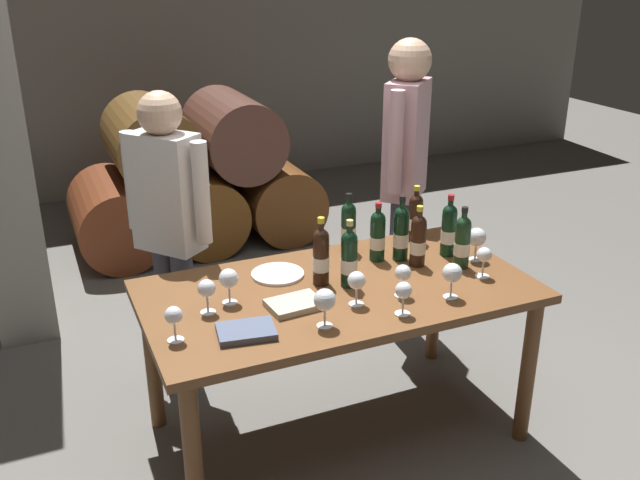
# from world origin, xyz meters

# --- Properties ---
(ground_plane) EXTENTS (14.00, 14.00, 0.00)m
(ground_plane) POSITION_xyz_m (0.00, 0.00, 0.00)
(ground_plane) COLOR #66635E
(cellar_back_wall) EXTENTS (10.00, 0.24, 2.80)m
(cellar_back_wall) POSITION_xyz_m (0.00, 4.20, 1.40)
(cellar_back_wall) COLOR gray
(cellar_back_wall) RESTS_ON ground_plane
(barrel_stack) EXTENTS (1.86, 0.90, 1.15)m
(barrel_stack) POSITION_xyz_m (0.00, 2.60, 0.52)
(barrel_stack) COLOR brown
(barrel_stack) RESTS_ON ground_plane
(dining_table) EXTENTS (1.70, 0.90, 0.76)m
(dining_table) POSITION_xyz_m (0.00, 0.00, 0.67)
(dining_table) COLOR brown
(dining_table) RESTS_ON ground_plane
(wine_bottle_0) EXTENTS (0.07, 0.07, 0.31)m
(wine_bottle_0) POSITION_xyz_m (0.64, 0.12, 0.89)
(wine_bottle_0) COLOR black
(wine_bottle_0) RESTS_ON dining_table
(wine_bottle_1) EXTENTS (0.07, 0.07, 0.29)m
(wine_bottle_1) POSITION_xyz_m (0.30, 0.20, 0.88)
(wine_bottle_1) COLOR black
(wine_bottle_1) RESTS_ON dining_table
(wine_bottle_2) EXTENTS (0.07, 0.07, 0.30)m
(wine_bottle_2) POSITION_xyz_m (0.22, 0.35, 0.89)
(wine_bottle_2) COLOR black
(wine_bottle_2) RESTS_ON dining_table
(wine_bottle_3) EXTENTS (0.07, 0.07, 0.30)m
(wine_bottle_3) POSITION_xyz_m (0.61, -0.03, 0.89)
(wine_bottle_3) COLOR #19381E
(wine_bottle_3) RESTS_ON dining_table
(wine_bottle_4) EXTENTS (0.07, 0.07, 0.29)m
(wine_bottle_4) POSITION_xyz_m (0.59, 0.34, 0.89)
(wine_bottle_4) COLOR black
(wine_bottle_4) RESTS_ON dining_table
(wine_bottle_5) EXTENTS (0.07, 0.07, 0.31)m
(wine_bottle_5) POSITION_xyz_m (-0.05, 0.07, 0.89)
(wine_bottle_5) COLOR black
(wine_bottle_5) RESTS_ON dining_table
(wine_bottle_6) EXTENTS (0.07, 0.07, 0.29)m
(wine_bottle_6) POSITION_xyz_m (0.44, 0.07, 0.89)
(wine_bottle_6) COLOR black
(wine_bottle_6) RESTS_ON dining_table
(wine_bottle_7) EXTENTS (0.07, 0.07, 0.32)m
(wine_bottle_7) POSITION_xyz_m (0.40, 0.16, 0.90)
(wine_bottle_7) COLOR black
(wine_bottle_7) RESTS_ON dining_table
(wine_bottle_8) EXTENTS (0.07, 0.07, 0.31)m
(wine_bottle_8) POSITION_xyz_m (0.05, -0.00, 0.89)
(wine_bottle_8) COLOR black
(wine_bottle_8) RESTS_ON dining_table
(wine_glass_0) EXTENTS (0.08, 0.08, 0.16)m
(wine_glass_0) POSITION_xyz_m (0.40, -0.28, 0.87)
(wine_glass_0) COLOR white
(wine_glass_0) RESTS_ON dining_table
(wine_glass_1) EXTENTS (0.07, 0.07, 0.14)m
(wine_glass_1) POSITION_xyz_m (-0.75, -0.17, 0.86)
(wine_glass_1) COLOR white
(wine_glass_1) RESTS_ON dining_table
(wine_glass_2) EXTENTS (0.07, 0.07, 0.15)m
(wine_glass_2) POSITION_xyz_m (-0.58, -0.00, 0.86)
(wine_glass_2) COLOR white
(wine_glass_2) RESTS_ON dining_table
(wine_glass_3) EXTENTS (0.07, 0.07, 0.15)m
(wine_glass_3) POSITION_xyz_m (0.21, -0.18, 0.86)
(wine_glass_3) COLOR white
(wine_glass_3) RESTS_ON dining_table
(wine_glass_4) EXTENTS (0.09, 0.09, 0.16)m
(wine_glass_4) POSITION_xyz_m (0.72, 0.01, 0.87)
(wine_glass_4) COLOR white
(wine_glass_4) RESTS_ON dining_table
(wine_glass_5) EXTENTS (0.09, 0.09, 0.16)m
(wine_glass_5) POSITION_xyz_m (-0.19, -0.29, 0.87)
(wine_glass_5) COLOR white
(wine_glass_5) RESTS_ON dining_table
(wine_glass_6) EXTENTS (0.07, 0.07, 0.14)m
(wine_glass_6) POSITION_xyz_m (0.64, -0.16, 0.86)
(wine_glass_6) COLOR white
(wine_glass_6) RESTS_ON dining_table
(wine_glass_7) EXTENTS (0.08, 0.08, 0.15)m
(wine_glass_7) POSITION_xyz_m (0.00, -0.18, 0.87)
(wine_glass_7) COLOR white
(wine_glass_7) RESTS_ON dining_table
(wine_glass_8) EXTENTS (0.07, 0.07, 0.14)m
(wine_glass_8) POSITION_xyz_m (0.13, -0.33, 0.86)
(wine_glass_8) COLOR white
(wine_glass_8) RESTS_ON dining_table
(wine_glass_9) EXTENTS (0.08, 0.08, 0.16)m
(wine_glass_9) POSITION_xyz_m (-0.48, 0.05, 0.87)
(wine_glass_9) COLOR white
(wine_glass_9) RESTS_ON dining_table
(tasting_notebook) EXTENTS (0.24, 0.19, 0.03)m
(tasting_notebook) POSITION_xyz_m (-0.50, -0.23, 0.77)
(tasting_notebook) COLOR #4C5670
(tasting_notebook) RESTS_ON dining_table
(leather_ledger) EXTENTS (0.23, 0.18, 0.03)m
(leather_ledger) POSITION_xyz_m (-0.24, -0.10, 0.77)
(leather_ledger) COLOR #B2A893
(leather_ledger) RESTS_ON dining_table
(serving_plate) EXTENTS (0.24, 0.24, 0.01)m
(serving_plate) POSITION_xyz_m (-0.20, 0.22, 0.77)
(serving_plate) COLOR white
(serving_plate) RESTS_ON dining_table
(sommelier_presenting) EXTENTS (0.37, 0.37, 1.72)m
(sommelier_presenting) POSITION_xyz_m (0.75, 0.75, 1.04)
(sommelier_presenting) COLOR #383842
(sommelier_presenting) RESTS_ON ground_plane
(taster_seated_left) EXTENTS (0.34, 0.40, 1.54)m
(taster_seated_left) POSITION_xyz_m (-0.58, 0.72, 0.92)
(taster_seated_left) COLOR #383842
(taster_seated_left) RESTS_ON ground_plane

